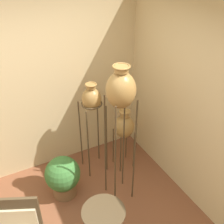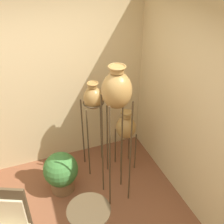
# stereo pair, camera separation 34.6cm
# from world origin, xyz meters

# --- Properties ---
(wall_back) EXTENTS (7.43, 0.06, 2.70)m
(wall_back) POSITION_xyz_m (0.00, 1.74, 1.35)
(wall_back) COLOR #D1B784
(wall_back) RESTS_ON ground_plane
(wall_right) EXTENTS (0.06, 7.43, 2.70)m
(wall_right) POSITION_xyz_m (1.74, 0.00, 1.35)
(wall_right) COLOR #D1B784
(wall_right) RESTS_ON ground_plane
(vase_stand_tall) EXTENTS (0.34, 0.34, 1.94)m
(vase_stand_tall) POSITION_xyz_m (0.87, 0.61, 1.62)
(vase_stand_tall) COLOR #473823
(vase_stand_tall) RESTS_ON ground_plane
(vase_stand_medium) EXTENTS (0.31, 0.31, 1.47)m
(vase_stand_medium) POSITION_xyz_m (0.79, 1.26, 1.20)
(vase_stand_medium) COLOR #473823
(vase_stand_medium) RESTS_ON ground_plane
(vase_stand_short) EXTENTS (0.29, 0.29, 1.01)m
(vase_stand_short) POSITION_xyz_m (1.22, 1.11, 0.74)
(vase_stand_short) COLOR #473823
(vase_stand_short) RESTS_ON ground_plane
(side_table) EXTENTS (0.44, 0.44, 0.77)m
(side_table) POSITION_xyz_m (0.30, -0.09, 0.55)
(side_table) COLOR #473823
(side_table) RESTS_ON ground_plane
(potted_plant) EXTENTS (0.48, 0.48, 0.62)m
(potted_plant) POSITION_xyz_m (0.19, 0.97, 0.33)
(potted_plant) COLOR brown
(potted_plant) RESTS_ON ground_plane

